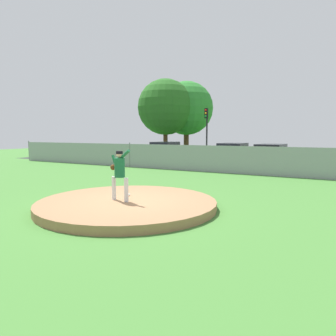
# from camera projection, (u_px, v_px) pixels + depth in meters

# --- Properties ---
(ground_plane) EXTENTS (80.00, 80.00, 0.00)m
(ground_plane) POSITION_uv_depth(u_px,v_px,m) (203.00, 182.00, 14.93)
(ground_plane) COLOR #427A33
(asphalt_strip) EXTENTS (44.00, 7.00, 0.01)m
(asphalt_strip) POSITION_uv_depth(u_px,v_px,m) (251.00, 167.00, 22.26)
(asphalt_strip) COLOR #2B2B2D
(asphalt_strip) RESTS_ON ground_plane
(pitchers_mound) EXTENTS (5.58, 5.58, 0.25)m
(pitchers_mound) POSITION_uv_depth(u_px,v_px,m) (127.00, 204.00, 9.75)
(pitchers_mound) COLOR #99704C
(pitchers_mound) RESTS_ON ground_plane
(pitcher_youth) EXTENTS (0.83, 0.32, 1.61)m
(pitcher_youth) POSITION_uv_depth(u_px,v_px,m) (119.00, 170.00, 9.54)
(pitcher_youth) COLOR silver
(pitcher_youth) RESTS_ON pitchers_mound
(baseball) EXTENTS (0.07, 0.07, 0.07)m
(baseball) POSITION_uv_depth(u_px,v_px,m) (129.00, 195.00, 10.38)
(baseball) COLOR white
(baseball) RESTS_ON pitchers_mound
(chainlink_fence) EXTENTS (37.03, 0.07, 1.73)m
(chainlink_fence) POSITION_uv_depth(u_px,v_px,m) (231.00, 160.00, 18.29)
(chainlink_fence) COLOR gray
(chainlink_fence) RESTS_ON ground_plane
(parked_car_white) EXTENTS (1.95, 4.29, 1.67)m
(parked_car_white) POSITION_uv_depth(u_px,v_px,m) (233.00, 155.00, 23.06)
(parked_car_white) COLOR silver
(parked_car_white) RESTS_ON ground_plane
(parked_car_silver) EXTENTS (2.09, 4.41, 1.69)m
(parked_car_silver) POSITION_uv_depth(u_px,v_px,m) (165.00, 153.00, 25.59)
(parked_car_silver) COLOR #B7BABF
(parked_car_silver) RESTS_ON ground_plane
(parked_car_champagne) EXTENTS (1.99, 4.52, 1.66)m
(parked_car_champagne) POSITION_uv_depth(u_px,v_px,m) (271.00, 157.00, 21.02)
(parked_car_champagne) COLOR tan
(parked_car_champagne) RESTS_ON ground_plane
(traffic_cone_orange) EXTENTS (0.40, 0.40, 0.55)m
(traffic_cone_orange) POSITION_uv_depth(u_px,v_px,m) (160.00, 156.00, 29.11)
(traffic_cone_orange) COLOR orange
(traffic_cone_orange) RESTS_ON asphalt_strip
(traffic_light_near) EXTENTS (0.28, 0.46, 4.65)m
(traffic_light_near) POSITION_uv_depth(u_px,v_px,m) (207.00, 125.00, 28.13)
(traffic_light_near) COLOR black
(traffic_light_near) RESTS_ON ground_plane
(tree_broad_left) EXTENTS (5.97, 5.97, 8.21)m
(tree_broad_left) POSITION_uv_depth(u_px,v_px,m) (165.00, 107.00, 33.29)
(tree_broad_left) COLOR #4C331E
(tree_broad_left) RESTS_ON ground_plane
(tree_tall_centre) EXTENTS (5.97, 5.97, 8.20)m
(tree_tall_centre) POSITION_uv_depth(u_px,v_px,m) (186.00, 108.00, 34.72)
(tree_tall_centre) COLOR #4C331E
(tree_tall_centre) RESTS_ON ground_plane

